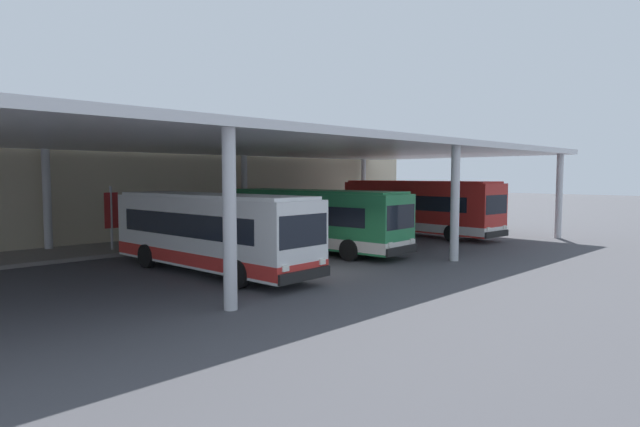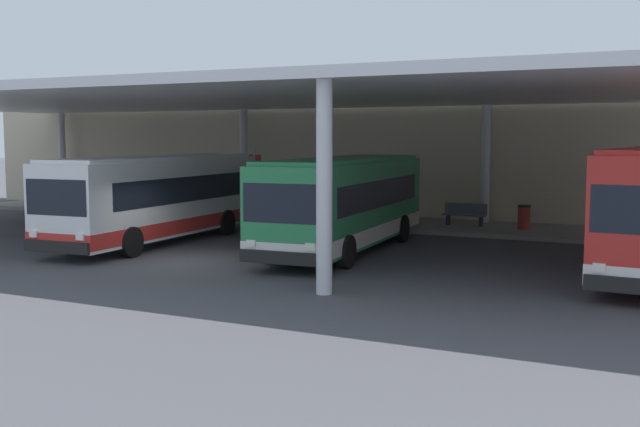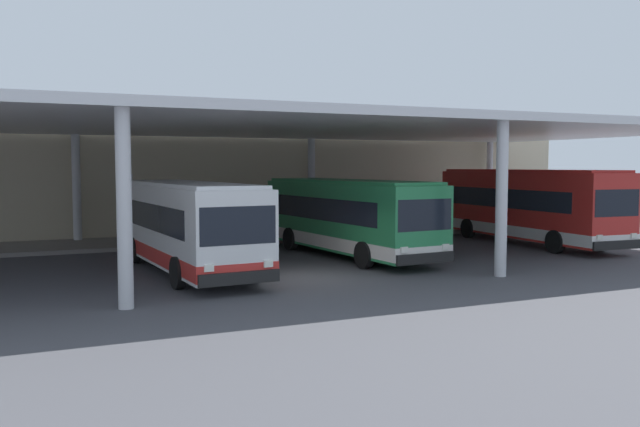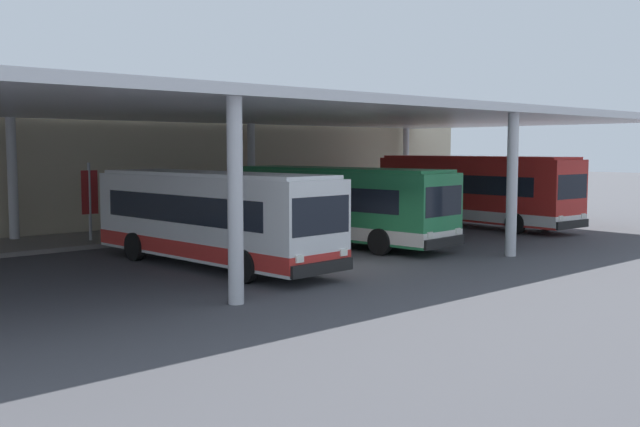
% 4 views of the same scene
% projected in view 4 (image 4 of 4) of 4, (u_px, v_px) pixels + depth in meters
% --- Properties ---
extents(ground_plane, '(200.00, 200.00, 0.00)m').
position_uv_depth(ground_plane, '(343.00, 266.00, 24.42)').
color(ground_plane, '#47474C').
extents(platform_kerb, '(42.00, 4.50, 0.18)m').
position_uv_depth(platform_kerb, '(166.00, 233.00, 33.12)').
color(platform_kerb, gray).
rests_on(platform_kerb, ground).
extents(station_building_facade, '(48.00, 1.60, 6.55)m').
position_uv_depth(station_building_facade, '(131.00, 163.00, 35.24)').
color(station_building_facade, '#C1B293').
rests_on(station_building_facade, ground).
extents(canopy_shelter, '(40.00, 17.00, 5.55)m').
position_uv_depth(canopy_shelter, '(245.00, 113.00, 28.02)').
color(canopy_shelter, silver).
rests_on(canopy_shelter, ground).
extents(bus_nearest_bay, '(3.15, 10.66, 3.17)m').
position_uv_depth(bus_nearest_bay, '(211.00, 217.00, 24.27)').
color(bus_nearest_bay, white).
rests_on(bus_nearest_bay, ground).
extents(bus_second_bay, '(3.32, 10.69, 3.17)m').
position_uv_depth(bus_second_bay, '(338.00, 204.00, 29.82)').
color(bus_second_bay, '#28844C').
rests_on(bus_second_bay, ground).
extents(bus_middle_bay, '(3.16, 11.45, 3.57)m').
position_uv_depth(bus_middle_bay, '(474.00, 190.00, 36.73)').
color(bus_middle_bay, red).
rests_on(bus_middle_bay, ground).
extents(bench_waiting, '(1.80, 0.45, 0.92)m').
position_uv_depth(bench_waiting, '(265.00, 213.00, 36.94)').
color(bench_waiting, '#4C515B').
rests_on(bench_waiting, platform_kerb).
extents(trash_bin, '(0.52, 0.52, 0.98)m').
position_uv_depth(trash_bin, '(306.00, 210.00, 38.37)').
color(trash_bin, maroon).
rests_on(trash_bin, platform_kerb).
extents(banner_sign, '(0.70, 0.12, 3.20)m').
position_uv_depth(banner_sign, '(90.00, 197.00, 29.70)').
color(banner_sign, '#B2B2B7').
rests_on(banner_sign, platform_kerb).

